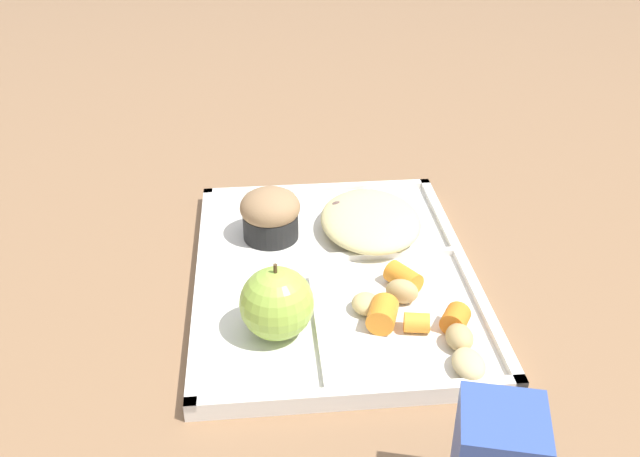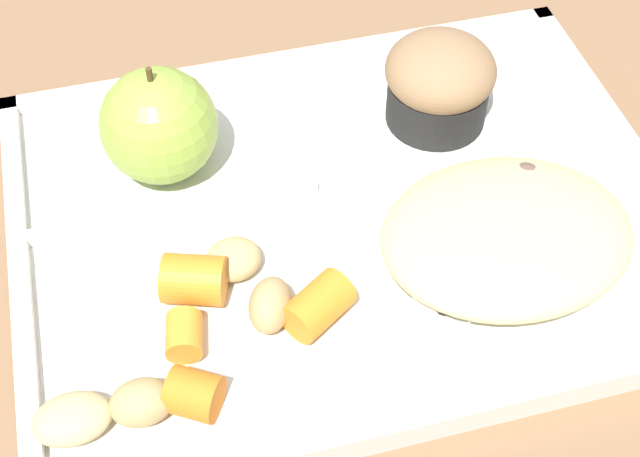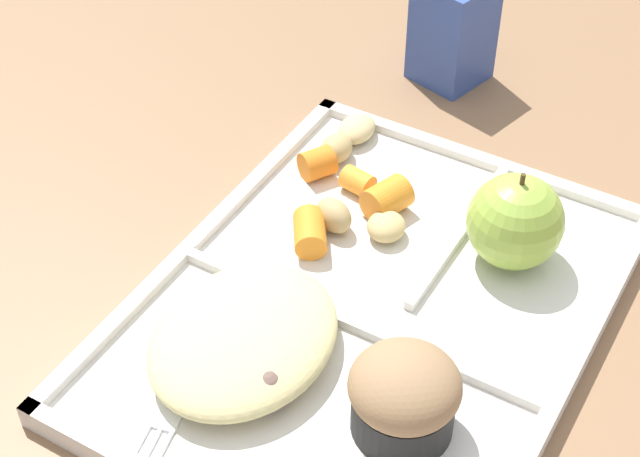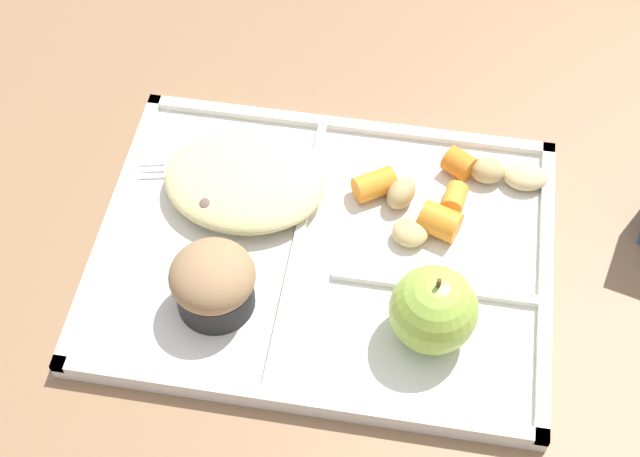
# 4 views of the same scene
# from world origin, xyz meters

# --- Properties ---
(ground) EXTENTS (6.00, 6.00, 0.00)m
(ground) POSITION_xyz_m (0.00, 0.00, 0.00)
(ground) COLOR #846042
(lunch_tray) EXTENTS (0.39, 0.30, 0.02)m
(lunch_tray) POSITION_xyz_m (-0.00, 0.00, 0.01)
(lunch_tray) COLOR silver
(lunch_tray) RESTS_ON ground
(green_apple) EXTENTS (0.07, 0.07, 0.08)m
(green_apple) POSITION_xyz_m (-0.10, 0.07, 0.05)
(green_apple) COLOR #93B742
(green_apple) RESTS_ON lunch_tray
(bran_muffin) EXTENTS (0.07, 0.07, 0.06)m
(bran_muffin) POSITION_xyz_m (0.08, 0.07, 0.04)
(bran_muffin) COLOR black
(bran_muffin) RESTS_ON lunch_tray
(carrot_slice_tilted) EXTENTS (0.02, 0.03, 0.02)m
(carrot_slice_tilted) POSITION_xyz_m (-0.11, -0.07, 0.02)
(carrot_slice_tilted) COLOR orange
(carrot_slice_tilted) RESTS_ON lunch_tray
(carrot_slice_edge) EXTENTS (0.03, 0.03, 0.02)m
(carrot_slice_edge) POSITION_xyz_m (-0.11, -0.11, 0.02)
(carrot_slice_edge) COLOR orange
(carrot_slice_edge) RESTS_ON lunch_tray
(carrot_slice_large) EXTENTS (0.04, 0.04, 0.02)m
(carrot_slice_large) POSITION_xyz_m (-0.03, -0.07, 0.02)
(carrot_slice_large) COLOR orange
(carrot_slice_large) RESTS_ON lunch_tray
(carrot_slice_back) EXTENTS (0.04, 0.04, 0.03)m
(carrot_slice_back) POSITION_xyz_m (-0.10, -0.04, 0.02)
(carrot_slice_back) COLOR orange
(carrot_slice_back) RESTS_ON lunch_tray
(potato_chunk_large) EXTENTS (0.04, 0.03, 0.02)m
(potato_chunk_large) POSITION_xyz_m (-0.17, -0.10, 0.02)
(potato_chunk_large) COLOR tan
(potato_chunk_large) RESTS_ON lunch_tray
(potato_chunk_golden) EXTENTS (0.03, 0.04, 0.03)m
(potato_chunk_golden) POSITION_xyz_m (-0.06, -0.06, 0.02)
(potato_chunk_golden) COLOR tan
(potato_chunk_golden) RESTS_ON lunch_tray
(potato_chunk_browned) EXTENTS (0.04, 0.03, 0.02)m
(potato_chunk_browned) POSITION_xyz_m (-0.07, -0.02, 0.02)
(potato_chunk_browned) COLOR tan
(potato_chunk_browned) RESTS_ON lunch_tray
(potato_chunk_corner) EXTENTS (0.03, 0.03, 0.02)m
(potato_chunk_corner) POSITION_xyz_m (-0.13, -0.10, 0.02)
(potato_chunk_corner) COLOR tan
(potato_chunk_corner) RESTS_ON lunch_tray
(egg_noodle_pile) EXTENTS (0.15, 0.12, 0.03)m
(egg_noodle_pile) POSITION_xyz_m (0.08, -0.05, 0.03)
(egg_noodle_pile) COLOR #D6C684
(egg_noodle_pile) RESTS_ON lunch_tray
(meatball_center) EXTENTS (0.03, 0.03, 0.03)m
(meatball_center) POSITION_xyz_m (0.07, -0.07, 0.03)
(meatball_center) COLOR brown
(meatball_center) RESTS_ON lunch_tray
(meatball_side) EXTENTS (0.03, 0.03, 0.03)m
(meatball_side) POSITION_xyz_m (0.11, -0.02, 0.03)
(meatball_side) COLOR brown
(meatball_side) RESTS_ON lunch_tray
(plastic_fork) EXTENTS (0.16, 0.05, 0.00)m
(plastic_fork) POSITION_xyz_m (0.11, -0.07, 0.01)
(plastic_fork) COLOR white
(plastic_fork) RESTS_ON lunch_tray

